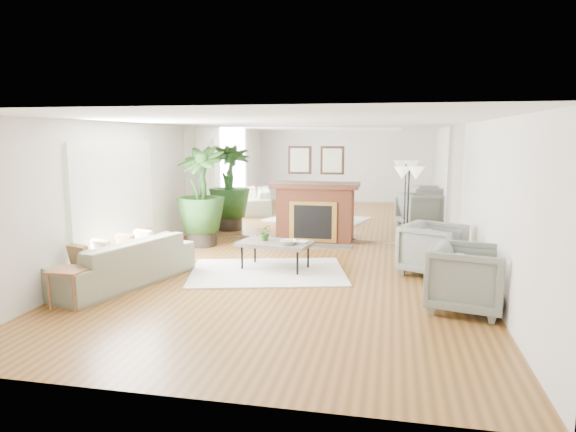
% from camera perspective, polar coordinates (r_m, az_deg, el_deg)
% --- Properties ---
extents(ground, '(7.00, 7.00, 0.00)m').
position_cam_1_polar(ground, '(7.91, -0.66, -7.72)').
color(ground, brown).
rests_on(ground, ground).
extents(wall_left, '(0.02, 7.00, 2.50)m').
position_cam_1_polar(wall_left, '(8.77, -20.14, 1.72)').
color(wall_left, silver).
rests_on(wall_left, ground).
extents(wall_right, '(0.02, 7.00, 2.50)m').
position_cam_1_polar(wall_right, '(7.61, 21.92, 0.60)').
color(wall_right, silver).
rests_on(wall_right, ground).
extents(wall_back, '(6.00, 0.02, 2.50)m').
position_cam_1_polar(wall_back, '(11.06, 3.14, 3.63)').
color(wall_back, silver).
rests_on(wall_back, ground).
extents(mirror_panel, '(5.40, 0.04, 2.40)m').
position_cam_1_polar(mirror_panel, '(11.04, 3.13, 3.62)').
color(mirror_panel, silver).
rests_on(mirror_panel, wall_back).
extents(window_panel, '(0.04, 2.40, 1.50)m').
position_cam_1_polar(window_panel, '(9.09, -18.70, 2.66)').
color(window_panel, '#B2E09E').
rests_on(window_panel, wall_left).
extents(fireplace, '(1.85, 0.83, 2.05)m').
position_cam_1_polar(fireplace, '(10.91, 2.94, 0.43)').
color(fireplace, brown).
rests_on(fireplace, ground).
extents(area_rug, '(2.90, 2.37, 0.03)m').
position_cam_1_polar(area_rug, '(8.62, -2.27, -6.24)').
color(area_rug, white).
rests_on(area_rug, ground).
extents(coffee_table, '(1.32, 0.92, 0.48)m').
position_cam_1_polar(coffee_table, '(8.72, -1.44, -3.14)').
color(coffee_table, '#665A50').
rests_on(coffee_table, ground).
extents(sofa, '(1.61, 2.60, 0.71)m').
position_cam_1_polar(sofa, '(8.31, -18.10, -4.83)').
color(sofa, gray).
rests_on(sofa, ground).
extents(armchair_back, '(1.22, 1.21, 0.85)m').
position_cam_1_polar(armchair_back, '(8.76, 15.81, -3.56)').
color(armchair_back, gray).
rests_on(armchair_back, ground).
extents(armchair_front, '(1.15, 1.13, 0.87)m').
position_cam_1_polar(armchair_front, '(7.10, 19.32, -6.54)').
color(armchair_front, gray).
rests_on(armchair_front, ground).
extents(side_table, '(0.47, 0.47, 0.52)m').
position_cam_1_polar(side_table, '(7.43, -23.13, -6.06)').
color(side_table, '#935D3B').
rests_on(side_table, ground).
extents(potted_ficus, '(1.16, 1.16, 2.06)m').
position_cam_1_polar(potted_ficus, '(10.70, -9.66, 2.54)').
color(potted_ficus, black).
rests_on(potted_ficus, ground).
extents(floor_lamp, '(0.55, 0.31, 1.70)m').
position_cam_1_polar(floor_lamp, '(9.73, 13.28, 3.87)').
color(floor_lamp, black).
rests_on(floor_lamp, ground).
extents(tabletop_plant, '(0.27, 0.24, 0.28)m').
position_cam_1_polar(tabletop_plant, '(8.81, -2.55, -1.82)').
color(tabletop_plant, '#2D5C22').
rests_on(tabletop_plant, coffee_table).
extents(fruit_bowl, '(0.33, 0.33, 0.07)m').
position_cam_1_polar(fruit_bowl, '(8.51, 0.01, -2.92)').
color(fruit_bowl, '#935D3B').
rests_on(fruit_bowl, coffee_table).
extents(book, '(0.23, 0.29, 0.02)m').
position_cam_1_polar(book, '(8.70, 1.00, -2.83)').
color(book, '#935D3B').
rests_on(book, coffee_table).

